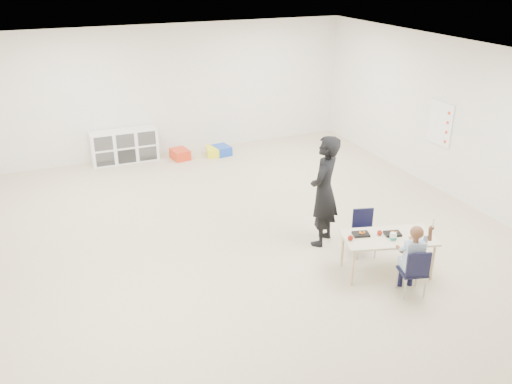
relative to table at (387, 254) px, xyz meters
name	(u,v)px	position (x,y,z in m)	size (l,w,h in m)	color
room	(254,154)	(-1.31, 1.64, 1.11)	(9.00, 9.02, 2.80)	beige
table	(387,254)	(0.00, 0.00, 0.00)	(1.36, 0.93, 0.57)	beige
chair_near	(412,271)	(0.00, -0.55, 0.05)	(0.33, 0.31, 0.68)	black
chair_far	(365,234)	(0.00, 0.55, 0.05)	(0.33, 0.31, 0.68)	black
child	(414,257)	(0.00, -0.55, 0.25)	(0.45, 0.45, 1.07)	#9AB6D1
lunch_tray_near	(393,234)	(0.08, 0.02, 0.29)	(0.22, 0.16, 0.03)	black
lunch_tray_far	(361,234)	(-0.33, 0.18, 0.29)	(0.22, 0.16, 0.03)	black
milk_carton	(393,237)	(-0.01, -0.10, 0.33)	(0.07, 0.07, 0.10)	white
bread_roll	(414,237)	(0.27, -0.18, 0.31)	(0.09, 0.09, 0.07)	tan
apple_near	(380,233)	(-0.09, 0.08, 0.32)	(0.07, 0.07, 0.07)	maroon
apple_far	(350,238)	(-0.54, 0.11, 0.32)	(0.07, 0.07, 0.07)	maroon
cubby_shelf	(124,146)	(-2.51, 5.92, 0.06)	(1.40, 0.40, 0.70)	white
rules_poster	(440,123)	(2.67, 2.24, 0.96)	(0.02, 0.60, 0.80)	white
adult	(324,191)	(-0.39, 1.12, 0.57)	(0.63, 0.41, 1.72)	black
bin_red	(180,154)	(-1.39, 5.62, -0.18)	(0.34, 0.44, 0.21)	red
bin_yellow	(214,151)	(-0.64, 5.53, -0.19)	(0.31, 0.40, 0.20)	yellow
bin_blue	(222,150)	(-0.45, 5.53, -0.19)	(0.32, 0.41, 0.20)	blue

